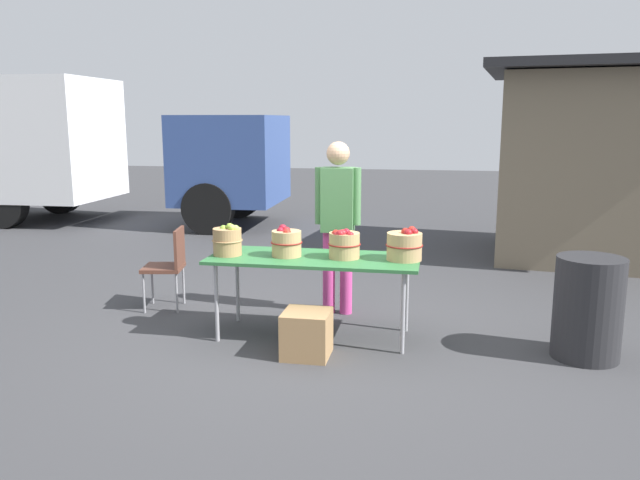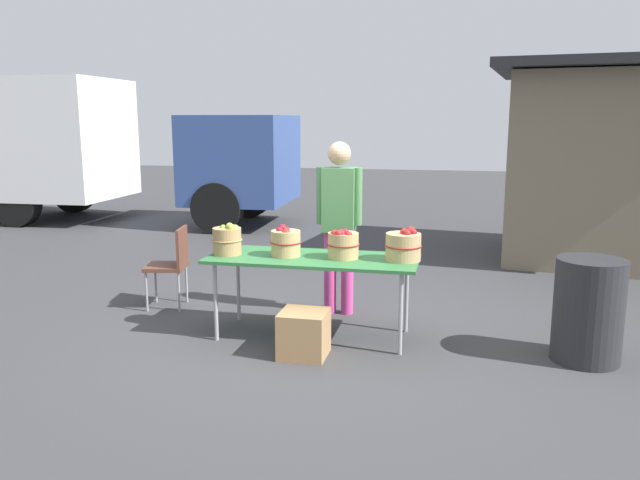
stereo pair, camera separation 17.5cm
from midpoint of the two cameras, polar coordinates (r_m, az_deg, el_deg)
ground_plane at (r=5.91m, az=0.22°, el=-8.67°), size 40.00×40.00×0.00m
market_table at (r=5.71m, az=0.23°, el=-1.98°), size 1.90×0.76×0.75m
apple_basket_green_0 at (r=5.83m, az=-7.55°, el=-0.03°), size 0.28×0.28×0.30m
apple_basket_red_0 at (r=5.72m, az=-2.26°, el=-0.18°), size 0.29×0.29×0.28m
apple_basket_red_1 at (r=5.62m, az=2.97°, el=-0.37°), size 0.29×0.29×0.27m
apple_basket_red_2 at (r=5.59m, az=8.46°, el=-0.54°), size 0.33×0.33×0.29m
vendor_adult at (r=6.35m, az=2.53°, el=2.36°), size 0.47×0.24×1.76m
box_truck at (r=13.45m, az=-21.69°, el=8.03°), size 7.76×2.40×2.75m
food_kiosk at (r=9.84m, az=26.28°, el=6.31°), size 3.85×3.34×2.74m
folding_chair at (r=6.82m, az=-12.51°, el=-1.82°), size 0.47×0.47×0.86m
trash_barrel at (r=5.68m, az=23.95°, el=-5.85°), size 0.56×0.56×0.86m
produce_crate at (r=5.37m, az=-0.52°, el=-8.49°), size 0.39×0.39×0.39m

